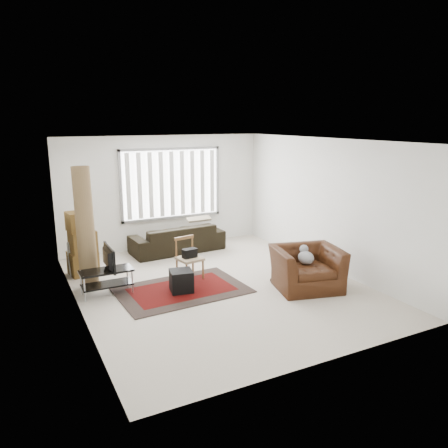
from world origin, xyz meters
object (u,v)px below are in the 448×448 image
(tv_stand, at_px, (107,277))
(side_chair, at_px, (189,256))
(sofa, at_px, (177,234))
(armchair, at_px, (307,265))
(moving_boxes, at_px, (82,246))

(tv_stand, bearing_deg, side_chair, 2.78)
(sofa, xyz_separation_m, armchair, (1.29, -3.28, 0.02))
(side_chair, height_order, armchair, armchair)
(moving_boxes, height_order, armchair, moving_boxes)
(tv_stand, xyz_separation_m, armchair, (3.36, -1.38, 0.11))
(tv_stand, relative_size, side_chair, 1.12)
(sofa, relative_size, side_chair, 2.66)
(side_chair, distance_m, armchair, 2.27)
(tv_stand, xyz_separation_m, sofa, (2.07, 1.90, 0.09))
(moving_boxes, bearing_deg, side_chair, -33.36)
(tv_stand, relative_size, sofa, 0.42)
(sofa, bearing_deg, moving_boxes, 12.19)
(moving_boxes, height_order, side_chair, moving_boxes)
(tv_stand, bearing_deg, sofa, 42.56)
(sofa, bearing_deg, armchair, 108.30)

